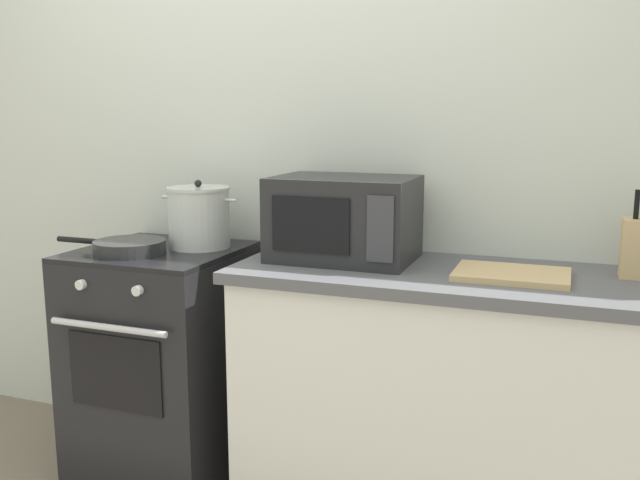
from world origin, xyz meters
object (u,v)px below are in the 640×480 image
at_px(stove, 163,361).
at_px(stock_pot, 199,217).
at_px(frying_pan, 128,247).
at_px(cutting_board, 512,274).
at_px(microwave, 344,218).

relative_size(stove, stock_pot, 2.78).
distance_m(frying_pan, cutting_board, 1.40).
xyz_separation_m(stock_pot, frying_pan, (-0.19, -0.20, -0.10)).
bearing_deg(stove, stock_pot, 36.15).
height_order(stock_pot, frying_pan, stock_pot).
bearing_deg(stock_pot, microwave, -1.57).
bearing_deg(microwave, stock_pot, 178.43).
xyz_separation_m(stove, microwave, (0.74, 0.08, 0.61)).
bearing_deg(cutting_board, microwave, 172.56).
distance_m(stove, cutting_board, 1.42).
bearing_deg(frying_pan, microwave, 13.11).
bearing_deg(stove, microwave, 6.10).
xyz_separation_m(stove, stock_pot, (0.13, 0.10, 0.58)).
bearing_deg(cutting_board, stock_pot, 175.51).
bearing_deg(frying_pan, cutting_board, 4.43).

